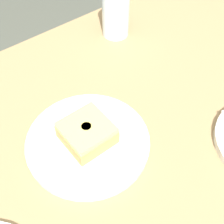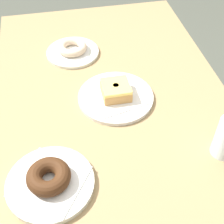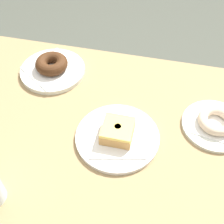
{
  "view_description": "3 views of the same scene",
  "coord_description": "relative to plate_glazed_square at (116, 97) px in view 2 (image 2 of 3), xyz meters",
  "views": [
    {
      "loc": [
        -0.2,
        -0.29,
        1.21
      ],
      "look_at": [
        0.05,
        0.02,
        0.74
      ],
      "focal_mm": 49.3,
      "sensor_mm": 36.0,
      "label": 1
    },
    {
      "loc": [
        0.7,
        -0.15,
        1.42
      ],
      "look_at": [
        0.06,
        -0.02,
        0.74
      ],
      "focal_mm": 51.31,
      "sensor_mm": 36.0,
      "label": 2
    },
    {
      "loc": [
        -0.13,
        0.51,
        1.43
      ],
      "look_at": [
        0.0,
        -0.05,
        0.75
      ],
      "focal_mm": 49.51,
      "sensor_mm": 36.0,
      "label": 3
    }
  ],
  "objects": [
    {
      "name": "napkin_glazed_square",
      "position": [
        0.0,
        0.0,
        0.01
      ],
      "size": [
        0.19,
        0.19,
        0.0
      ],
      "primitive_type": "cube",
      "rotation": [
        0.0,
        0.0,
        0.23
      ],
      "color": "white",
      "rests_on": "plate_glazed_square"
    },
    {
      "name": "plate_sugar_ring",
      "position": [
        -0.27,
        -0.11,
        -0.0
      ],
      "size": [
        0.19,
        0.19,
        0.01
      ],
      "primitive_type": "cylinder",
      "color": "silver",
      "rests_on": "table"
    },
    {
      "name": "napkin_sugar_ring",
      "position": [
        -0.27,
        -0.11,
        0.01
      ],
      "size": [
        0.14,
        0.14,
        0.0
      ],
      "primitive_type": "cube",
      "rotation": [
        0.0,
        0.0,
        -0.18
      ],
      "color": "white",
      "rests_on": "plate_sugar_ring"
    },
    {
      "name": "donut_chocolate_ring",
      "position": [
        0.28,
        -0.23,
        0.03
      ],
      "size": [
        0.11,
        0.11,
        0.04
      ],
      "primitive_type": "torus",
      "color": "#402412",
      "rests_on": "napkin_chocolate_ring"
    },
    {
      "name": "donut_glazed_square",
      "position": [
        0.0,
        0.0,
        0.03
      ],
      "size": [
        0.09,
        0.09,
        0.04
      ],
      "color": "tan",
      "rests_on": "napkin_glazed_square"
    },
    {
      "name": "table",
      "position": [
        0.03,
        -0.01,
        -0.07
      ],
      "size": [
        1.25,
        0.75,
        0.71
      ],
      "color": "#947951",
      "rests_on": "ground_plane"
    },
    {
      "name": "napkin_chocolate_ring",
      "position": [
        0.28,
        -0.23,
        0.01
      ],
      "size": [
        0.22,
        0.22,
        0.0
      ],
      "primitive_type": "cube",
      "rotation": [
        0.0,
        0.0,
        -0.6
      ],
      "color": "white",
      "rests_on": "plate_chocolate_ring"
    },
    {
      "name": "ground_plane",
      "position": [
        0.03,
        -0.01,
        -0.72
      ],
      "size": [
        6.0,
        6.0,
        0.0
      ],
      "primitive_type": "plane",
      "color": "#474B41"
    },
    {
      "name": "plate_chocolate_ring",
      "position": [
        0.28,
        -0.23,
        0.0
      ],
      "size": [
        0.22,
        0.22,
        0.02
      ],
      "primitive_type": "cylinder",
      "color": "silver",
      "rests_on": "table"
    },
    {
      "name": "plate_glazed_square",
      "position": [
        0.0,
        0.0,
        0.0
      ],
      "size": [
        0.24,
        0.24,
        0.01
      ],
      "primitive_type": "cylinder",
      "color": "silver",
      "rests_on": "table"
    },
    {
      "name": "donut_sugar_ring",
      "position": [
        -0.27,
        -0.11,
        0.02
      ],
      "size": [
        0.11,
        0.11,
        0.03
      ],
      "primitive_type": "torus",
      "color": "beige",
      "rests_on": "napkin_sugar_ring"
    }
  ]
}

